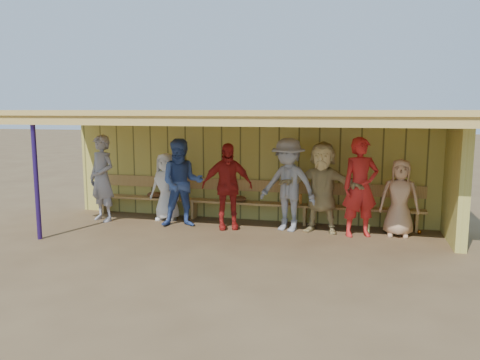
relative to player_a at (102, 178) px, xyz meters
name	(u,v)px	position (x,y,z in m)	size (l,w,h in m)	color
ground	(236,233)	(3.21, -0.31, -0.98)	(90.00, 90.00, 0.00)	brown
player_a	(102,178)	(0.00, 0.00, 0.00)	(0.71, 0.47, 1.95)	gray
player_b	(166,187)	(1.37, 0.41, -0.20)	(0.76, 0.49, 1.55)	white
player_c	(182,183)	(1.94, -0.05, -0.03)	(0.92, 0.72, 1.90)	#375398
player_d	(227,186)	(2.93, 0.02, -0.07)	(1.07, 0.44, 1.82)	#A91F1B
player_e	(288,185)	(4.21, 0.17, -0.01)	(1.25, 0.72, 1.93)	gray
player_f	(322,187)	(4.89, 0.22, -0.04)	(1.74, 0.55, 1.87)	tan
player_g	(360,187)	(5.66, 0.09, 0.01)	(0.72, 0.47, 1.98)	red
player_h	(400,198)	(6.42, 0.28, -0.20)	(0.76, 0.49, 1.55)	tan
dugout_structure	(262,148)	(3.60, 0.38, 0.72)	(8.80, 3.20, 2.50)	#BBB150
bench	(248,198)	(3.21, 0.80, -0.45)	(7.60, 0.34, 0.93)	tan
dugout_equipment	(215,199)	(2.46, 0.68, -0.49)	(6.13, 0.62, 0.80)	orange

